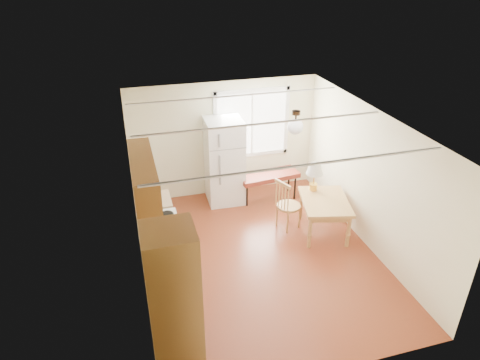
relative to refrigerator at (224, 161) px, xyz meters
name	(u,v)px	position (x,y,z in m)	size (l,w,h in m)	color
room_shell	(261,195)	(0.10, -2.12, 0.34)	(4.60, 5.60, 2.62)	#5F2313
kitchen_run	(162,256)	(-1.62, -2.75, -0.07)	(0.65, 3.40, 2.20)	brown
window_unit	(252,124)	(0.70, 0.35, 0.64)	(1.64, 0.05, 1.51)	white
pendant_light	(295,126)	(0.80, -1.72, 1.32)	(0.26, 0.26, 0.40)	#312216
refrigerator	(224,161)	(0.00, 0.00, 0.00)	(0.78, 0.79, 1.83)	white
bench	(269,177)	(0.92, -0.21, -0.38)	(1.33, 0.61, 0.59)	maroon
dining_table	(325,205)	(1.50, -1.71, -0.32)	(1.08, 1.29, 0.70)	#AE7D43
chair	(285,202)	(0.83, -1.41, -0.32)	(0.50, 0.50, 1.03)	#AE7D43
table_lamp	(315,171)	(1.45, -1.28, 0.20)	(0.33, 0.33, 0.57)	gold
coffee_maker	(165,264)	(-1.62, -3.19, 0.12)	(0.19, 0.24, 0.36)	black
kettle	(153,239)	(-1.71, -2.52, 0.09)	(0.13, 0.13, 0.24)	red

